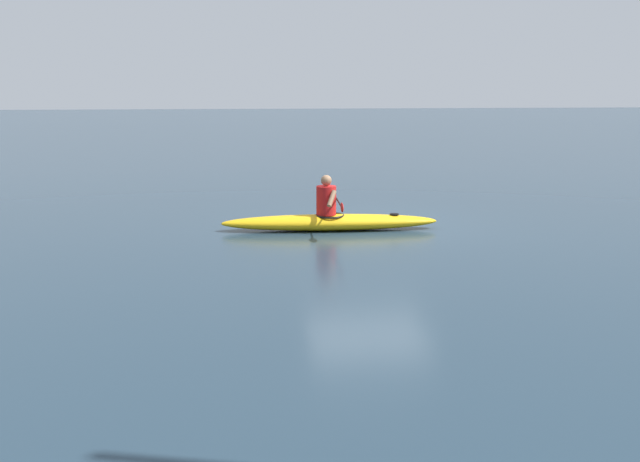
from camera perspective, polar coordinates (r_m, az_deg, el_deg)
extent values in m
plane|color=#233847|center=(14.42, 4.04, 0.55)|extent=(160.00, 160.00, 0.00)
ellipsoid|color=#EAB214|center=(13.77, 0.81, 0.71)|extent=(4.27, 0.89, 0.31)
torus|color=black|center=(13.74, 0.81, 1.27)|extent=(0.61, 0.61, 0.04)
cylinder|color=black|center=(13.91, 6.04, 1.37)|extent=(0.18, 0.18, 0.02)
cylinder|color=red|center=(13.68, 0.51, 2.50)|extent=(0.39, 0.39, 0.56)
sphere|color=#936B4C|center=(13.63, 0.51, 4.12)|extent=(0.21, 0.21, 0.21)
cylinder|color=black|center=(13.70, 1.34, 2.65)|extent=(0.16, 2.10, 0.03)
ellipsoid|color=red|center=(14.73, 0.95, 3.28)|extent=(0.06, 0.40, 0.17)
ellipsoid|color=red|center=(12.67, 1.80, 1.92)|extent=(0.06, 0.40, 0.17)
cylinder|color=#936B4C|center=(13.97, 0.74, 3.01)|extent=(0.21, 0.28, 0.34)
cylinder|color=#936B4C|center=(13.39, 0.95, 2.64)|extent=(0.23, 0.27, 0.34)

